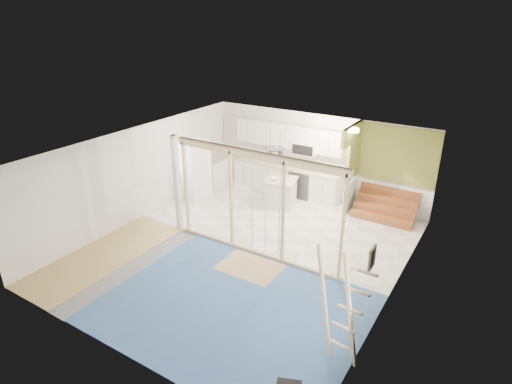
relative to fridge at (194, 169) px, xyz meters
The scene contains 16 objects.
room 3.63m from the fridge, 30.83° to the right, with size 7.01×8.01×2.61m.
floor_overlays 3.76m from the fridge, 29.42° to the right, with size 7.00×8.00×0.03m.
stud_frame 3.45m from the fridge, 33.19° to the right, with size 4.66×0.14×2.60m.
base_cabinets 2.17m from the fridge, 45.32° to the left, with size 4.45×2.24×0.93m.
upper_cabinets 3.12m from the fridge, 40.97° to the left, with size 3.60×0.41×0.85m.
green_partition 5.45m from the fridge, 19.35° to the left, with size 2.25×1.51×2.60m.
pot_rack 2.99m from the fridge, ahead, with size 0.52×0.52×0.72m.
sheathing_panel 7.63m from the fridge, 30.33° to the right, with size 0.02×4.00×2.60m, color tan.
electrical_panel 7.33m from the fridge, 26.46° to the right, with size 0.04×0.30×0.40m, color #3C3D42.
ceiling_light 4.92m from the fridge, 14.32° to the left, with size 0.32×0.32×0.08m, color #FFEABF.
fridge is the anchor object (origin of this frame).
island 2.76m from the fridge, 18.24° to the left, with size 1.06×1.06×0.86m.
bowl 2.55m from the fridge, 16.53° to the left, with size 0.25×0.25×0.06m, color silver.
soap_bottle_a 2.21m from the fridge, 60.33° to the left, with size 0.11×0.11×0.28m, color #ABB2BF.
soap_bottle_b 3.76m from the fridge, 29.00° to the left, with size 0.09×0.10×0.21m, color white.
ladder 7.44m from the fridge, 32.09° to the right, with size 1.06×0.20×1.99m.
Camera 1 is at (5.01, -7.57, 5.43)m, focal length 30.00 mm.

